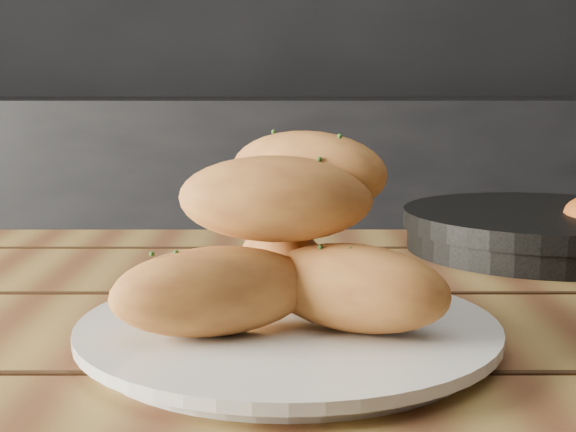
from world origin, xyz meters
name	(u,v)px	position (x,y,z in m)	size (l,w,h in m)	color
counter	(342,275)	(0.00, 1.70, 0.45)	(2.80, 0.60, 0.90)	black
plate	(288,332)	(-0.14, 0.24, 0.76)	(0.30, 0.30, 0.02)	silver
bread_rolls	(286,243)	(-0.14, 0.24, 0.82)	(0.24, 0.20, 0.13)	#C98237
skillet	(543,229)	(0.15, 0.57, 0.77)	(0.44, 0.31, 0.05)	black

